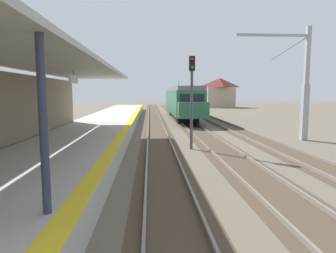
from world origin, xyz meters
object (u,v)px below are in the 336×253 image
object	(u,v)px
rail_signal_post	(192,93)
catenary_pylon_far_side	(301,87)
approaching_train	(182,101)
distant_trackside_house	(219,92)

from	to	relation	value
rail_signal_post	catenary_pylon_far_side	size ratio (longest dim) A/B	0.69
approaching_train	catenary_pylon_far_side	world-z (taller)	catenary_pylon_far_side
rail_signal_post	catenary_pylon_far_side	bearing A→B (deg)	19.58
approaching_train	catenary_pylon_far_side	xyz separation A→B (m)	(6.08, -17.32, 1.43)
rail_signal_post	distant_trackside_house	bearing A→B (deg)	75.02
rail_signal_post	distant_trackside_house	distance (m)	50.14
rail_signal_post	distant_trackside_house	size ratio (longest dim) A/B	0.79
approaching_train	rail_signal_post	world-z (taller)	rail_signal_post
catenary_pylon_far_side	distant_trackside_house	world-z (taller)	catenary_pylon_far_side
approaching_train	distant_trackside_house	distance (m)	30.57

